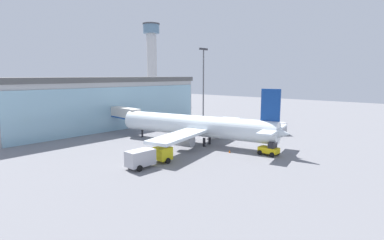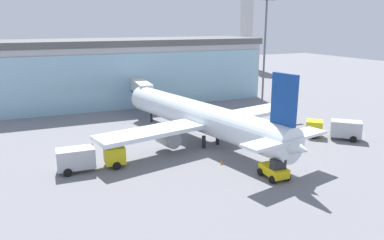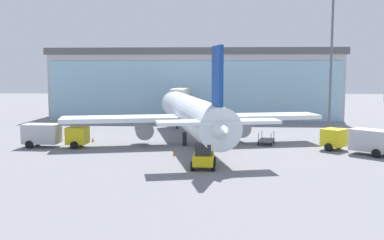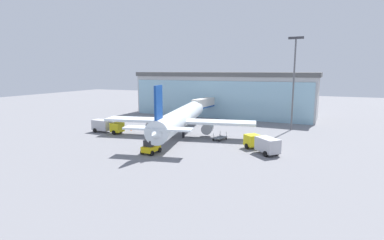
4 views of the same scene
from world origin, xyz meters
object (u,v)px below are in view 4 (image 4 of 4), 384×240
(catering_truck, at_px, (107,126))
(pushback_tug, at_px, (151,148))
(jet_bridge, at_px, (205,103))
(fuel_truck, at_px, (262,143))
(safety_cone_nose, at_px, (153,142))
(airplane, at_px, (180,118))
(safety_cone_wingtip, at_px, (131,129))
(baggage_cart, at_px, (220,138))
(apron_light_mast, at_px, (294,76))

(catering_truck, distance_m, pushback_tug, 20.20)
(jet_bridge, bearing_deg, fuel_truck, -137.67)
(catering_truck, relative_size, safety_cone_nose, 13.48)
(airplane, distance_m, safety_cone_wingtip, 12.58)
(baggage_cart, relative_size, pushback_tug, 0.96)
(jet_bridge, xyz_separation_m, fuel_truck, (19.99, -27.00, -3.01))
(safety_cone_nose, xyz_separation_m, safety_cone_wingtip, (-10.61, 8.71, 0.00))
(apron_light_mast, xyz_separation_m, fuel_truck, (-2.70, -21.30, -10.46))
(apron_light_mast, relative_size, safety_cone_nose, 36.93)
(airplane, bearing_deg, apron_light_mast, -65.34)
(fuel_truck, bearing_deg, apron_light_mast, -53.41)
(apron_light_mast, bearing_deg, safety_cone_wingtip, -156.00)
(catering_truck, height_order, baggage_cart, catering_truck)
(safety_cone_wingtip, bearing_deg, airplane, -1.52)
(catering_truck, relative_size, pushback_tug, 2.26)
(pushback_tug, bearing_deg, catering_truck, 60.70)
(apron_light_mast, distance_m, safety_cone_wingtip, 37.61)
(apron_light_mast, distance_m, fuel_truck, 23.89)
(fuel_truck, height_order, baggage_cart, fuel_truck)
(apron_light_mast, relative_size, airplane, 0.58)
(baggage_cart, xyz_separation_m, safety_cone_wingtip, (-21.01, 1.26, -0.23))
(fuel_truck, height_order, safety_cone_wingtip, fuel_truck)
(jet_bridge, distance_m, apron_light_mast, 24.55)
(jet_bridge, height_order, safety_cone_nose, jet_bridge)
(fuel_truck, bearing_deg, pushback_tug, 69.26)
(airplane, height_order, catering_truck, airplane)
(apron_light_mast, height_order, baggage_cart, apron_light_mast)
(airplane, relative_size, fuel_truck, 5.20)
(catering_truck, xyz_separation_m, safety_cone_wingtip, (3.54, 3.90, -1.19))
(catering_truck, height_order, fuel_truck, same)
(apron_light_mast, height_order, safety_cone_wingtip, apron_light_mast)
(jet_bridge, bearing_deg, safety_cone_nose, -172.95)
(jet_bridge, relative_size, baggage_cart, 3.70)
(catering_truck, relative_size, fuel_truck, 1.09)
(airplane, xyz_separation_m, fuel_truck, (17.83, -6.43, -2.04))
(baggage_cart, height_order, safety_cone_wingtip, baggage_cart)
(jet_bridge, relative_size, pushback_tug, 3.55)
(catering_truck, bearing_deg, safety_cone_nose, -15.39)
(pushback_tug, xyz_separation_m, safety_cone_wingtip, (-13.63, 14.54, -0.70))
(fuel_truck, bearing_deg, jet_bridge, -9.68)
(jet_bridge, bearing_deg, baggage_cart, -147.05)
(apron_light_mast, relative_size, pushback_tug, 6.20)
(jet_bridge, bearing_deg, safety_cone_wingtip, 159.55)
(airplane, relative_size, pushback_tug, 10.78)
(baggage_cart, distance_m, safety_cone_nose, 12.79)
(catering_truck, relative_size, safety_cone_wingtip, 13.48)
(apron_light_mast, distance_m, safety_cone_nose, 34.11)
(catering_truck, distance_m, safety_cone_wingtip, 5.40)
(baggage_cart, height_order, safety_cone_nose, baggage_cart)
(apron_light_mast, bearing_deg, jet_bridge, 165.91)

